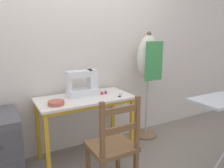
{
  "coord_description": "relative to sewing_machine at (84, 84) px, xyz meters",
  "views": [
    {
      "loc": [
        -0.88,
        -1.93,
        1.43
      ],
      "look_at": [
        0.34,
        0.24,
        0.86
      ],
      "focal_mm": 35.0,
      "sensor_mm": 36.0,
      "label": 1
    }
  ],
  "objects": [
    {
      "name": "fabric_bowl",
      "position": [
        -0.37,
        -0.18,
        -0.12
      ],
      "size": [
        0.16,
        0.16,
        0.04
      ],
      "color": "#B25647",
      "rests_on": "sewing_table"
    },
    {
      "name": "sewing_table",
      "position": [
        -0.02,
        -0.08,
        -0.24
      ],
      "size": [
        1.06,
        0.54,
        0.74
      ],
      "color": "silver",
      "rests_on": "ground_plane"
    },
    {
      "name": "wall_back",
      "position": [
        -0.02,
        0.26,
        0.4
      ],
      "size": [
        10.0,
        0.05,
        2.55
      ],
      "color": "silver",
      "rests_on": "ground_plane"
    },
    {
      "name": "thread_spool_near_machine",
      "position": [
        0.19,
        -0.07,
        -0.12
      ],
      "size": [
        0.04,
        0.04,
        0.04
      ],
      "color": "red",
      "rests_on": "sewing_table"
    },
    {
      "name": "dress_form",
      "position": [
        0.94,
        0.03,
        0.17
      ],
      "size": [
        0.32,
        0.32,
        1.46
      ],
      "color": "#846647",
      "rests_on": "ground_plane"
    },
    {
      "name": "wooden_chair",
      "position": [
        -0.01,
        -0.69,
        -0.45
      ],
      "size": [
        0.4,
        0.38,
        0.92
      ],
      "color": "brown",
      "rests_on": "ground_plane"
    },
    {
      "name": "thread_spool_mid_table",
      "position": [
        0.25,
        -0.06,
        -0.12
      ],
      "size": [
        0.04,
        0.04,
        0.04
      ],
      "color": "purple",
      "rests_on": "sewing_table"
    },
    {
      "name": "scissors",
      "position": [
        0.35,
        -0.21,
        -0.14
      ],
      "size": [
        0.12,
        0.13,
        0.01
      ],
      "color": "silver",
      "rests_on": "sewing_table"
    },
    {
      "name": "sewing_machine",
      "position": [
        0.0,
        0.0,
        0.0
      ],
      "size": [
        0.36,
        0.17,
        0.32
      ],
      "color": "white",
      "rests_on": "sewing_table"
    },
    {
      "name": "ground_plane",
      "position": [
        -0.02,
        -0.34,
        -0.88
      ],
      "size": [
        14.0,
        14.0,
        0.0
      ],
      "primitive_type": "plane",
      "color": "gray"
    }
  ]
}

